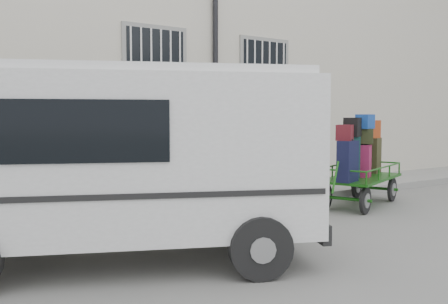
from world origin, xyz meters
name	(u,v)px	position (x,y,z in m)	size (l,w,h in m)	color
ground	(271,228)	(0.00, 0.00, 0.00)	(80.00, 80.00, 0.00)	slate
building	(122,61)	(0.00, 5.50, 3.00)	(24.00, 5.15, 6.00)	beige
sidewalk	(195,203)	(0.00, 2.20, 0.07)	(24.00, 1.70, 0.15)	gray
luggage_cart	(360,158)	(2.63, 0.54, 0.91)	(2.48, 1.64, 1.73)	black
van	(120,153)	(-2.55, -0.37, 1.27)	(4.72, 3.44, 2.21)	silver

